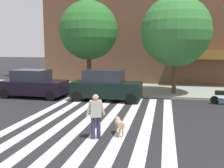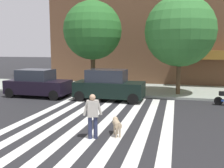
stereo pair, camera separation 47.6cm
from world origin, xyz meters
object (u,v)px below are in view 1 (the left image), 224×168
pedestrian_dog_walker (96,114)px  dog_on_leash (119,124)px  street_tree_nearest (89,31)px  parked_car_near_curb (34,84)px  street_tree_middle (176,31)px  parked_car_behind_first (106,86)px

pedestrian_dog_walker → dog_on_leash: pedestrian_dog_walker is taller
street_tree_nearest → pedestrian_dog_walker: (3.02, -9.13, -3.59)m
parked_car_near_curb → pedestrian_dog_walker: bearing=-47.9°
street_tree_middle → dog_on_leash: bearing=-104.3°
parked_car_behind_first → street_tree_middle: bearing=30.8°
parked_car_behind_first → street_tree_nearest: 4.59m
parked_car_behind_first → dog_on_leash: (2.00, -6.33, -0.49)m
street_tree_nearest → street_tree_middle: size_ratio=0.98×
street_tree_middle → dog_on_leash: 9.96m
parked_car_behind_first → dog_on_leash: parked_car_behind_first is taller
street_tree_middle → parked_car_behind_first: bearing=-149.2°
dog_on_leash → parked_car_behind_first: bearing=107.5°
pedestrian_dog_walker → dog_on_leash: 1.06m
parked_car_behind_first → street_tree_middle: (4.25, 2.53, 3.46)m
street_tree_middle → parked_car_near_curb: bearing=-164.7°
pedestrian_dog_walker → dog_on_leash: size_ratio=1.78×
pedestrian_dog_walker → parked_car_behind_first: bearing=100.2°
street_tree_nearest → street_tree_middle: 6.04m
parked_car_near_curb → pedestrian_dog_walker: size_ratio=2.60×
parked_car_behind_first → street_tree_nearest: (-1.78, 2.25, 3.58)m
street_tree_middle → pedestrian_dog_walker: (-3.01, -9.41, -3.47)m
street_tree_nearest → pedestrian_dog_walker: bearing=-71.7°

